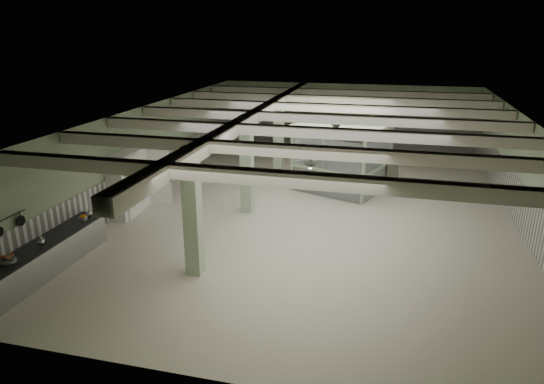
% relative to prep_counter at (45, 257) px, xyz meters
% --- Properties ---
extents(floor, '(20.00, 20.00, 0.00)m').
position_rel_prep_counter_xyz_m(floor, '(6.54, 7.00, -0.46)').
color(floor, silver).
rests_on(floor, ground).
extents(ceiling, '(14.00, 20.00, 0.02)m').
position_rel_prep_counter_xyz_m(ceiling, '(6.54, 7.00, 3.14)').
color(ceiling, silver).
rests_on(ceiling, wall_back).
extents(wall_back, '(14.00, 0.02, 3.60)m').
position_rel_prep_counter_xyz_m(wall_back, '(6.54, 17.00, 1.34)').
color(wall_back, '#A6BF99').
rests_on(wall_back, floor).
extents(wall_front, '(14.00, 0.02, 3.60)m').
position_rel_prep_counter_xyz_m(wall_front, '(6.54, -3.00, 1.34)').
color(wall_front, '#A6BF99').
rests_on(wall_front, floor).
extents(wall_left, '(0.02, 20.00, 3.60)m').
position_rel_prep_counter_xyz_m(wall_left, '(-0.46, 7.00, 1.34)').
color(wall_left, '#A6BF99').
rests_on(wall_left, floor).
extents(wall_right, '(0.02, 20.00, 3.60)m').
position_rel_prep_counter_xyz_m(wall_right, '(13.54, 7.00, 1.34)').
color(wall_right, '#A6BF99').
rests_on(wall_right, floor).
extents(wainscot_left, '(0.05, 19.90, 1.50)m').
position_rel_prep_counter_xyz_m(wainscot_left, '(-0.44, 7.00, 0.29)').
color(wainscot_left, silver).
rests_on(wainscot_left, floor).
extents(wainscot_right, '(0.05, 19.90, 1.50)m').
position_rel_prep_counter_xyz_m(wainscot_right, '(13.51, 7.00, 0.29)').
color(wainscot_right, silver).
rests_on(wainscot_right, floor).
extents(wainscot_back, '(13.90, 0.05, 1.50)m').
position_rel_prep_counter_xyz_m(wainscot_back, '(6.54, 16.98, 0.29)').
color(wainscot_back, silver).
rests_on(wainscot_back, floor).
extents(girder, '(0.45, 19.90, 0.40)m').
position_rel_prep_counter_xyz_m(girder, '(4.04, 7.00, 2.92)').
color(girder, beige).
rests_on(girder, ceiling).
extents(beam_a, '(13.90, 0.35, 0.32)m').
position_rel_prep_counter_xyz_m(beam_a, '(6.54, -0.50, 2.96)').
color(beam_a, beige).
rests_on(beam_a, ceiling).
extents(beam_b, '(13.90, 0.35, 0.32)m').
position_rel_prep_counter_xyz_m(beam_b, '(6.54, 2.00, 2.96)').
color(beam_b, beige).
rests_on(beam_b, ceiling).
extents(beam_c, '(13.90, 0.35, 0.32)m').
position_rel_prep_counter_xyz_m(beam_c, '(6.54, 4.50, 2.96)').
color(beam_c, beige).
rests_on(beam_c, ceiling).
extents(beam_d, '(13.90, 0.35, 0.32)m').
position_rel_prep_counter_xyz_m(beam_d, '(6.54, 7.00, 2.96)').
color(beam_d, beige).
rests_on(beam_d, ceiling).
extents(beam_e, '(13.90, 0.35, 0.32)m').
position_rel_prep_counter_xyz_m(beam_e, '(6.54, 9.50, 2.96)').
color(beam_e, beige).
rests_on(beam_e, ceiling).
extents(beam_f, '(13.90, 0.35, 0.32)m').
position_rel_prep_counter_xyz_m(beam_f, '(6.54, 12.00, 2.96)').
color(beam_f, beige).
rests_on(beam_f, ceiling).
extents(beam_g, '(13.90, 0.35, 0.32)m').
position_rel_prep_counter_xyz_m(beam_g, '(6.54, 14.50, 2.96)').
color(beam_g, beige).
rests_on(beam_g, ceiling).
extents(column_a, '(0.42, 0.42, 3.60)m').
position_rel_prep_counter_xyz_m(column_a, '(4.04, 1.00, 1.34)').
color(column_a, '#ACC8A1').
rests_on(column_a, floor).
extents(column_b, '(0.42, 0.42, 3.60)m').
position_rel_prep_counter_xyz_m(column_b, '(4.04, 6.00, 1.34)').
color(column_b, '#ACC8A1').
rests_on(column_b, floor).
extents(column_c, '(0.42, 0.42, 3.60)m').
position_rel_prep_counter_xyz_m(column_c, '(4.04, 11.00, 1.34)').
color(column_c, '#ACC8A1').
rests_on(column_c, floor).
extents(column_d, '(0.42, 0.42, 3.60)m').
position_rel_prep_counter_xyz_m(column_d, '(4.04, 15.00, 1.34)').
color(column_d, '#ACC8A1').
rests_on(column_d, floor).
extents(hook_rail, '(0.02, 1.20, 0.02)m').
position_rel_prep_counter_xyz_m(hook_rail, '(-0.39, -0.60, 1.39)').
color(hook_rail, black).
rests_on(hook_rail, wall_left).
extents(pendant_front, '(0.44, 0.44, 0.22)m').
position_rel_prep_counter_xyz_m(pendant_front, '(7.04, 2.00, 2.59)').
color(pendant_front, '#2B392C').
rests_on(pendant_front, ceiling).
extents(pendant_mid, '(0.44, 0.44, 0.22)m').
position_rel_prep_counter_xyz_m(pendant_mid, '(7.04, 7.50, 2.59)').
color(pendant_mid, '#2B392C').
rests_on(pendant_mid, ceiling).
extents(pendant_back, '(0.44, 0.44, 0.22)m').
position_rel_prep_counter_xyz_m(pendant_back, '(7.04, 12.50, 2.59)').
color(pendant_back, '#2B392C').
rests_on(pendant_back, ceiling).
extents(prep_counter, '(0.83, 4.76, 0.91)m').
position_rel_prep_counter_xyz_m(prep_counter, '(0.00, 0.00, 0.00)').
color(prep_counter, '#A8A8AD').
rests_on(prep_counter, floor).
extents(pitcher_near, '(0.23, 0.25, 0.27)m').
position_rel_prep_counter_xyz_m(pitcher_near, '(0.12, 2.01, 0.57)').
color(pitcher_near, '#A8A8AD').
rests_on(pitcher_near, prep_counter).
extents(pitcher_far, '(0.21, 0.24, 0.27)m').
position_rel_prep_counter_xyz_m(pitcher_far, '(0.10, -0.16, 0.58)').
color(pitcher_far, '#A8A8AD').
rests_on(pitcher_far, prep_counter).
extents(veg_colander, '(0.55, 0.55, 0.21)m').
position_rel_prep_counter_xyz_m(veg_colander, '(-0.05, -1.22, 0.55)').
color(veg_colander, '#46464B').
rests_on(veg_colander, prep_counter).
extents(orange_bowl, '(0.32, 0.32, 0.09)m').
position_rel_prep_counter_xyz_m(orange_bowl, '(0.07, 1.76, 0.48)').
color(orange_bowl, '#B2B2B7').
rests_on(orange_bowl, prep_counter).
extents(skillet_far, '(0.04, 0.29, 0.29)m').
position_rel_prep_counter_xyz_m(skillet_far, '(-0.34, -0.27, 1.17)').
color(skillet_far, black).
rests_on(skillet_far, hook_rail).
extents(walkin_cooler, '(1.24, 2.61, 2.39)m').
position_rel_prep_counter_xyz_m(walkin_cooler, '(-0.08, 5.15, 0.74)').
color(walkin_cooler, white).
rests_on(walkin_cooler, floor).
extents(guard_booth, '(4.25, 3.94, 2.78)m').
position_rel_prep_counter_xyz_m(guard_booth, '(7.11, 9.52, 1.40)').
color(guard_booth, '#97AB89').
rests_on(guard_booth, floor).
extents(filing_cabinet, '(0.49, 0.68, 1.43)m').
position_rel_prep_counter_xyz_m(filing_cabinet, '(9.21, 9.99, 0.25)').
color(filing_cabinet, '#555546').
rests_on(filing_cabinet, floor).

